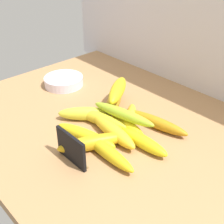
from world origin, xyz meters
TOP-DOWN VIEW (x-y plane):
  - counter_top at (0.00, 0.00)cm, footprint 110.00×76.00cm
  - chalkboard_sign at (2.39, -18.56)cm, footprint 11.00×1.80cm
  - fruit_bowl at (-34.90, 4.83)cm, footprint 14.58×14.58cm
  - banana_0 at (-10.47, 8.06)cm, footprint 12.72×15.43cm
  - banana_1 at (6.78, -10.92)cm, footprint 21.02×4.49cm
  - banana_2 at (0.40, 5.51)cm, footprint 12.70×13.85cm
  - banana_3 at (-5.86, -2.34)cm, footprint 20.52×8.98cm
  - banana_4 at (-10.64, -3.88)cm, footprint 14.58×15.25cm
  - banana_5 at (10.94, -0.98)cm, footprint 16.21×4.03cm
  - banana_6 at (1.64, -3.79)cm, footprint 20.29×6.66cm
  - banana_7 at (6.99, 8.87)cm, footprint 21.21×6.90cm
  - banana_8 at (2.10, 1.63)cm, footprint 15.76×5.60cm
  - banana_9 at (-1.90, -10.73)cm, footprint 19.94×8.57cm
  - banana_10 at (2.10, -11.36)cm, footprint 11.86×19.35cm
  - banana_11 at (-9.22, 8.48)cm, footprint 13.40×16.79cm
  - banana_12 at (0.71, 1.29)cm, footprint 21.03×7.10cm

SIDE VIEW (x-z plane):
  - counter_top at x=0.00cm, z-range 0.00..3.00cm
  - banana_2 at x=0.40cm, z-range 3.00..6.33cm
  - fruit_bowl at x=-34.90cm, z-range 3.00..6.37cm
  - banana_8 at x=2.10cm, z-range 3.00..6.43cm
  - banana_7 at x=6.99cm, z-range 3.00..6.56cm
  - banana_1 at x=6.78cm, z-range 3.00..6.61cm
  - banana_5 at x=10.94cm, z-range 3.00..6.67cm
  - banana_9 at x=-1.90cm, z-range 3.00..6.71cm
  - banana_3 at x=-5.86cm, z-range 3.00..6.90cm
  - banana_10 at x=2.10cm, z-range 3.00..7.09cm
  - banana_4 at x=-10.64cm, z-range 3.00..7.21cm
  - banana_6 at x=1.64cm, z-range 3.00..7.23cm
  - banana_0 at x=-10.47cm, z-range 3.00..7.32cm
  - chalkboard_sign at x=2.39cm, z-range 2.66..11.06cm
  - banana_12 at x=0.71cm, z-range 6.43..9.64cm
  - banana_11 at x=-9.22cm, z-range 7.32..11.70cm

